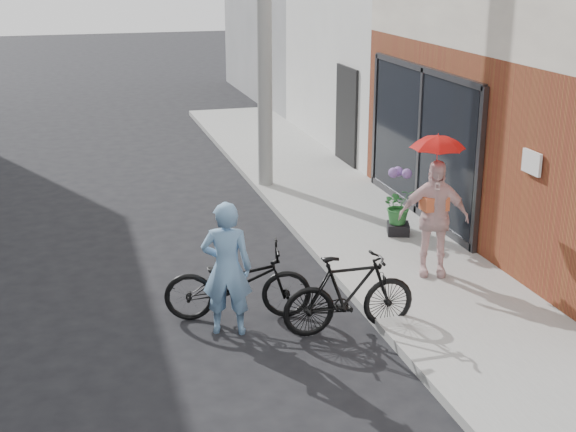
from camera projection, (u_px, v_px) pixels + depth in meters
name	position (u px, v px, depth m)	size (l,w,h in m)	color
ground	(300.00, 327.00, 9.83)	(80.00, 80.00, 0.00)	black
sidewalk	(394.00, 251.00, 12.19)	(2.20, 24.00, 0.12)	gray
curb	(322.00, 259.00, 11.89)	(0.12, 24.00, 0.12)	#9E9E99
utility_pole	(264.00, 4.00, 14.52)	(0.28, 0.28, 7.00)	#9E9E99
officer	(227.00, 268.00, 9.47)	(0.60, 0.40, 1.65)	#6E9AC4
bike_left	(238.00, 282.00, 9.95)	(0.64, 1.83, 0.96)	black
bike_right	(349.00, 294.00, 9.58)	(0.47, 1.65, 0.99)	black
kimono_woman	(433.00, 218.00, 10.93)	(0.95, 0.40, 1.63)	beige
parasol	(438.00, 138.00, 10.59)	(0.70, 0.70, 0.61)	red
planter	(398.00, 229.00, 12.74)	(0.34, 0.34, 0.18)	black
potted_plant	(399.00, 206.00, 12.62)	(0.53, 0.46, 0.59)	#2E7434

